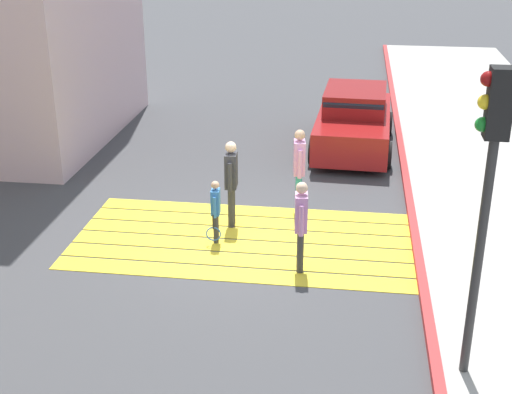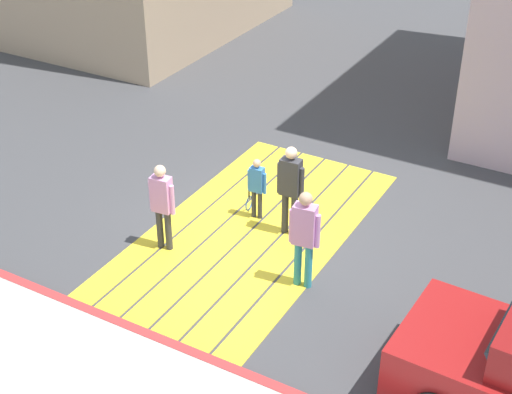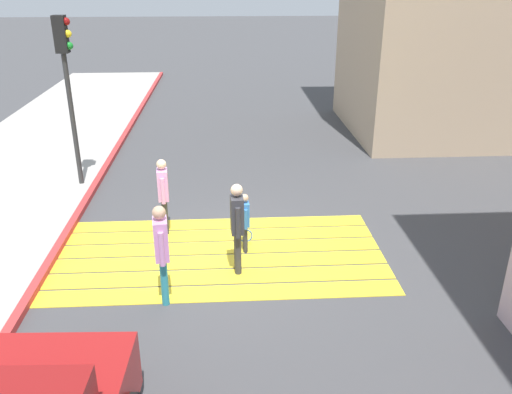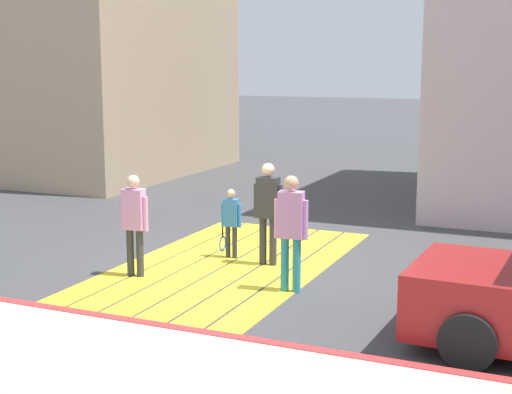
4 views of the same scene
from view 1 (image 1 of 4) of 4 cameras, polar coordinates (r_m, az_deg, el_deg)
ground_plane at (r=13.53m, az=-1.05°, el=-3.49°), size 120.00×120.00×0.00m
crosswalk_stripes at (r=13.53m, az=-1.05°, el=-3.47°), size 6.40×3.25×0.01m
curb_painted at (r=13.43m, az=12.81°, el=-3.99°), size 0.16×40.00×0.13m
car_parked_near_curb at (r=18.54m, az=7.88°, el=6.05°), size 2.12×4.37×1.57m
traffic_light_corner at (r=8.90m, az=18.24°, el=2.30°), size 0.39×0.28×4.24m
pedestrian_adult_lead at (r=12.07m, az=3.64°, el=-1.87°), size 0.24×0.48×1.65m
pedestrian_adult_trailing at (r=13.75m, az=-2.01°, el=1.57°), size 0.24×0.51×1.75m
pedestrian_adult_side at (r=14.43m, az=3.50°, el=2.62°), size 0.27×0.51×1.77m
pedestrian_child_with_racket at (r=13.20m, az=-3.28°, el=-0.94°), size 0.28×0.39×1.23m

